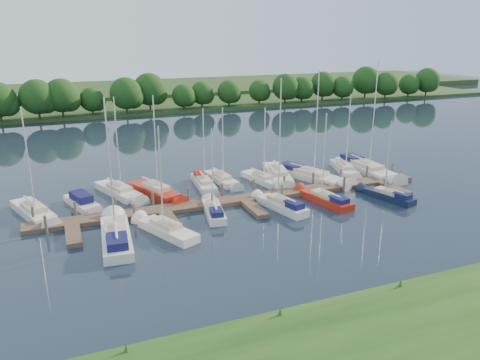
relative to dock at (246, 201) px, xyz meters
name	(u,v)px	position (x,y,z in m)	size (l,w,h in m)	color
ground	(279,232)	(0.00, -7.31, -0.20)	(260.00, 260.00, 0.00)	#17212E
near_bank	(413,342)	(0.00, -23.31, 0.05)	(90.00, 10.00, 0.50)	#1A4012
dock	(246,201)	(0.00, 0.00, 0.00)	(40.00, 6.00, 0.40)	#4B372A
mooring_pilings	(241,194)	(0.00, 1.13, 0.40)	(38.24, 2.84, 2.00)	#473D33
far_shore	(131,104)	(0.00, 67.69, 0.10)	(180.00, 30.00, 0.60)	#203D17
distant_hill	(116,90)	(0.00, 92.69, 0.50)	(220.00, 40.00, 1.40)	#345324
treeline	(133,95)	(-1.49, 54.54, 3.85)	(145.37, 9.96, 8.26)	#38281C
sailboat_n_0	(35,213)	(-18.98, 3.95, 0.07)	(4.16, 8.03, 10.31)	silver
motorboat	(83,204)	(-14.78, 4.81, 0.14)	(3.17, 5.96, 1.64)	silver
sailboat_n_2	(120,193)	(-10.99, 6.93, 0.07)	(4.17, 8.12, 10.38)	silver
sailboat_n_3	(157,193)	(-7.59, 5.28, 0.09)	(4.33, 8.14, 10.66)	#A8200F
sailboat_n_4	(204,184)	(-2.24, 6.33, 0.12)	(2.12, 6.95, 8.90)	silver
sailboat_n_5	(222,180)	(0.09, 6.98, 0.07)	(2.30, 6.81, 8.69)	silver
sailboat_n_6	(263,180)	(4.28, 5.40, 0.07)	(2.74, 6.81, 8.65)	silver
sailboat_n_7	(278,176)	(6.52, 6.09, 0.08)	(4.11, 9.25, 11.67)	silver
sailboat_n_8	(311,176)	(9.85, 4.50, 0.12)	(5.54, 9.79, 12.50)	silver
sailboat_n_9	(345,170)	(15.03, 5.45, 0.07)	(3.56, 7.57, 9.56)	silver
sailboat_n_10	(367,169)	(17.33, 4.40, 0.13)	(2.67, 10.57, 13.36)	silver
sailboat_s_0	(116,237)	(-12.85, -4.13, 0.14)	(2.81, 9.28, 11.82)	silver
sailboat_s_1	(165,230)	(-8.87, -4.12, 0.08)	(4.12, 7.07, 9.35)	silver
sailboat_s_2	(214,211)	(-3.83, -1.66, 0.12)	(2.43, 6.42, 8.27)	silver
sailboat_s_3	(281,206)	(2.47, -2.72, 0.14)	(3.03, 6.81, 8.88)	silver
sailboat_s_4	(325,199)	(7.24, -2.65, 0.12)	(2.85, 7.12, 9.05)	#A8200F
sailboat_s_5	(388,196)	(13.57, -4.16, 0.11)	(2.84, 6.28, 8.10)	#0F1B33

